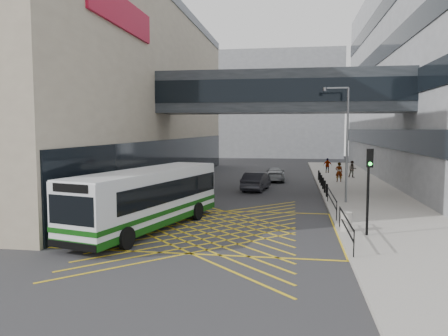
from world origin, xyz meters
The scene contains 18 objects.
ground centered at (0.00, 0.00, 0.00)m, with size 120.00×120.00×0.00m, color #333335.
building_whsmith centered at (-17.98, 16.00, 8.00)m, with size 24.17×42.00×16.00m.
building_far centered at (-2.00, 60.00, 9.00)m, with size 28.00×16.00×18.00m, color gray.
skybridge centered at (3.00, 12.00, 7.50)m, with size 20.00×4.10×3.00m.
pavement centered at (9.00, 15.00, 0.08)m, with size 6.00×54.00×0.16m, color #A6A198.
box_junction centered at (0.00, 0.00, 0.00)m, with size 12.00×9.00×0.01m.
bus centered at (-2.93, -0.66, 1.55)m, with size 4.85×10.55×2.88m.
car_white centered at (-4.50, 5.92, 0.71)m, with size 1.82×4.45×1.42m, color #BCBCBE.
car_dark centered at (1.05, 13.56, 0.72)m, with size 1.81×4.62×1.45m, color black.
car_silver centered at (2.26, 20.12, 0.67)m, with size 1.83×4.33×1.35m, color gray.
traffic_light centered at (7.18, -1.05, 2.65)m, with size 0.27×0.44×3.82m.
street_lamp centered at (7.12, 7.89, 4.32)m, with size 1.66×0.26×7.30m.
litter_bin centered at (6.36, -0.27, 0.60)m, with size 0.51×0.51×0.88m, color #ADA89E.
kerb_railings centered at (6.15, 1.78, 0.88)m, with size 0.05×12.54×1.00m.
bollards centered at (6.25, 15.00, 0.61)m, with size 0.14×10.14×0.90m.
pedestrian_a centered at (7.95, 19.05, 1.02)m, with size 0.69×0.49×1.73m, color gray.
pedestrian_b centered at (9.59, 22.75, 0.96)m, with size 0.78×0.45×1.60m, color gray.
pedestrian_c centered at (7.56, 27.06, 0.95)m, with size 0.93×0.45×1.57m, color gray.
Camera 1 is at (3.93, -20.62, 4.82)m, focal length 35.00 mm.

